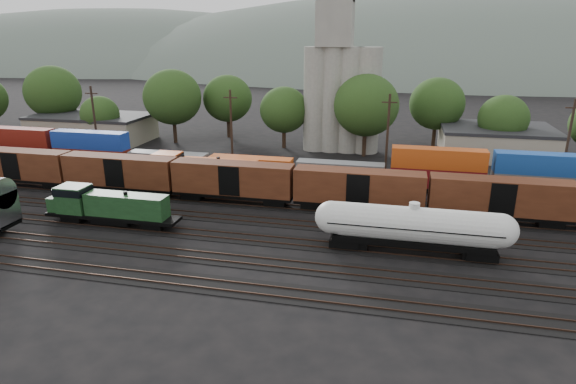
% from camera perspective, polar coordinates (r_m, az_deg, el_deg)
% --- Properties ---
extents(ground, '(600.00, 600.00, 0.00)m').
position_cam_1_polar(ground, '(54.36, -2.15, -3.53)').
color(ground, black).
extents(tracks, '(180.00, 33.20, 0.20)m').
position_cam_1_polar(tracks, '(54.34, -2.15, -3.48)').
color(tracks, black).
rests_on(tracks, ground).
extents(green_locomotive, '(15.22, 2.69, 4.03)m').
position_cam_1_polar(green_locomotive, '(56.20, -20.87, -1.50)').
color(green_locomotive, black).
rests_on(green_locomotive, ground).
extents(tank_car_a, '(18.72, 3.35, 4.91)m').
position_cam_1_polar(tank_car_a, '(47.07, 14.56, -3.90)').
color(tank_car_a, silver).
rests_on(tank_car_a, ground).
extents(tank_car_b, '(16.58, 2.97, 4.35)m').
position_cam_1_polar(tank_car_b, '(47.20, 14.85, -4.27)').
color(tank_car_b, silver).
rests_on(tank_car_b, ground).
extents(orange_locomotive, '(17.55, 2.92, 4.39)m').
position_cam_1_polar(orange_locomotive, '(66.56, -10.61, 2.58)').
color(orange_locomotive, black).
rests_on(orange_locomotive, ground).
extents(boxcar_string, '(122.80, 2.90, 4.20)m').
position_cam_1_polar(boxcar_string, '(62.44, -13.25, 1.93)').
color(boxcar_string, black).
rests_on(boxcar_string, ground).
extents(container_wall, '(160.00, 2.60, 5.80)m').
position_cam_1_polar(container_wall, '(70.48, -7.98, 3.68)').
color(container_wall, black).
rests_on(container_wall, ground).
extents(grain_silo, '(13.40, 5.00, 29.00)m').
position_cam_1_polar(grain_silo, '(85.74, 6.26, 12.23)').
color(grain_silo, gray).
rests_on(grain_silo, ground).
extents(industrial_sheds, '(119.38, 17.26, 5.10)m').
position_cam_1_polar(industrial_sheds, '(86.05, 8.22, 6.31)').
color(industrial_sheds, '#9E937F').
rests_on(industrial_sheds, ground).
extents(tree_band, '(166.92, 21.30, 14.23)m').
position_cam_1_polar(tree_band, '(87.91, 3.68, 10.21)').
color(tree_band, black).
rests_on(tree_band, ground).
extents(utility_poles, '(122.20, 0.36, 12.00)m').
position_cam_1_polar(utility_poles, '(73.27, 2.23, 7.30)').
color(utility_poles, black).
rests_on(utility_poles, ground).
extents(distant_hills, '(860.00, 286.00, 130.00)m').
position_cam_1_polar(distant_hills, '(311.57, 14.90, 10.23)').
color(distant_hills, '#59665B').
rests_on(distant_hills, ground).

